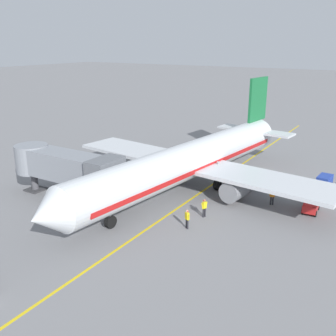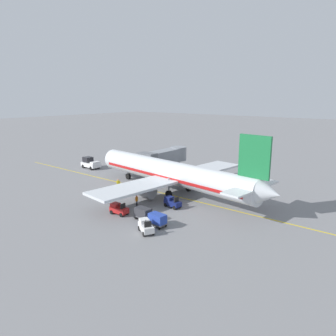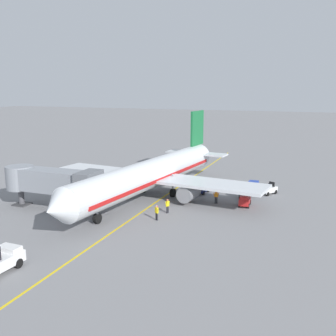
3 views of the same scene
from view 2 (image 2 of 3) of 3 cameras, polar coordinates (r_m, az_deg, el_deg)
The scene contains 13 objects.
ground_plane at distance 50.73m, azimuth -0.58°, elevation -4.68°, with size 400.00×400.00×0.00m, color slate.
gate_lead_in_line at distance 50.73m, azimuth -0.58°, elevation -4.68°, with size 0.24×80.00×0.01m, color gold.
parked_airliner at distance 50.78m, azimuth 0.61°, elevation -0.93°, with size 30.41×37.34×10.63m.
jet_bridge at distance 62.98m, azimuth -0.62°, elevation 2.04°, with size 12.49×3.50×4.98m.
pushback_tractor at distance 70.31m, azimuth -13.93°, elevation 0.84°, with size 2.40×4.49×2.40m.
baggage_tug_lead at distance 42.48m, azimuth -8.95°, elevation -7.38°, with size 1.41×2.57×1.62m.
baggage_tug_trailing at distance 44.54m, azimuth 0.78°, elevation -6.25°, with size 1.55×2.63×1.62m.
baggage_tug_spare at distance 36.77m, azimuth -4.05°, elevation -10.55°, with size 2.27×2.77×1.62m.
baggage_cart_front at distance 40.21m, azimuth -4.54°, elevation -8.09°, with size 1.46×2.94×1.58m.
baggage_cart_second_in_train at distance 38.16m, azimuth -1.94°, elevation -9.24°, with size 1.46×2.94×1.58m.
ground_crew_wing_walker at distance 53.74m, azimuth -9.02°, elevation -2.77°, with size 0.66×0.46×1.69m.
ground_crew_loader at distance 51.66m, azimuth -7.08°, elevation -3.35°, with size 0.36×0.71×1.69m.
ground_crew_marshaller at distance 44.81m, azimuth -5.71°, elevation -5.87°, with size 0.71×0.35×1.69m.
Camera 2 is at (-37.54, -30.49, 15.32)m, focal length 33.56 mm.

